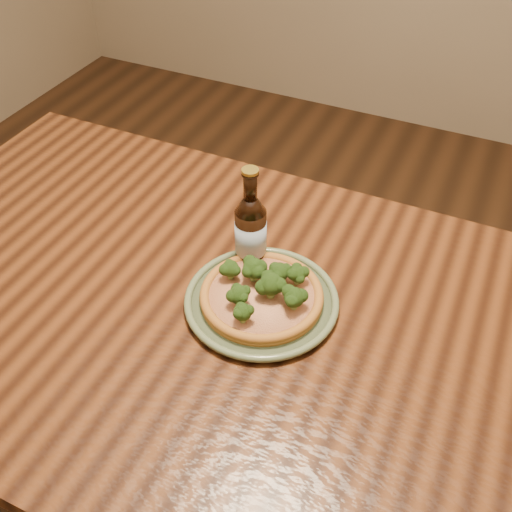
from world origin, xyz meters
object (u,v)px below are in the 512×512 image
at_px(plate, 262,301).
at_px(beer_bottle, 251,231).
at_px(pizza, 262,294).
at_px(table, 242,347).

bearing_deg(plate, beer_bottle, 124.93).
bearing_deg(beer_bottle, pizza, -66.64).
relative_size(table, beer_bottle, 7.19).
xyz_separation_m(plate, pizza, (0.00, 0.00, 0.02)).
relative_size(pizza, beer_bottle, 1.02).
bearing_deg(beer_bottle, plate, -67.08).
relative_size(plate, beer_bottle, 1.28).
height_order(table, beer_bottle, beer_bottle).
relative_size(table, pizza, 7.05).
distance_m(table, beer_bottle, 0.22).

